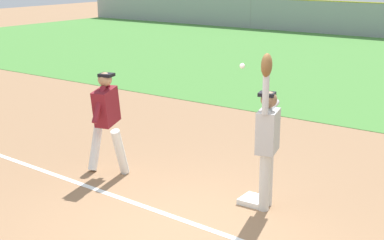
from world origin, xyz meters
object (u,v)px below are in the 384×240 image
object	(u,v)px
first_base	(254,200)
parked_car_blue	(342,15)
runner	(106,116)
baseball	(242,66)
fielder	(267,134)

from	to	relation	value
first_base	parked_car_blue	size ratio (longest dim) A/B	0.09
runner	baseball	bearing A→B (deg)	-11.62
first_base	baseball	bearing A→B (deg)	-119.24
first_base	runner	size ratio (longest dim) A/B	0.22
fielder	baseball	world-z (taller)	fielder
first_base	fielder	distance (m)	1.10
baseball	parked_car_blue	distance (m)	25.55
runner	fielder	bearing A→B (deg)	-8.49
baseball	parked_car_blue	world-z (taller)	baseball
first_base	runner	world-z (taller)	runner
fielder	runner	distance (m)	2.86
fielder	runner	size ratio (longest dim) A/B	1.33
baseball	runner	bearing A→B (deg)	-177.78
runner	parked_car_blue	distance (m)	24.94
runner	baseball	distance (m)	2.74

